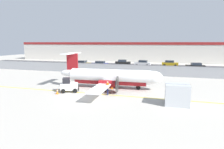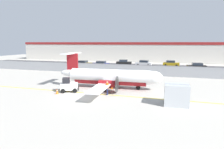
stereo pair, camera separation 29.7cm
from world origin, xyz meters
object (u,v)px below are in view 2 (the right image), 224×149
ground_crew_worker (107,87)px  parked_car_0 (83,64)px  parked_car_2 (124,63)px  parked_car_5 (197,66)px  commuter_airplane (112,77)px  parked_car_3 (144,63)px  parked_car_1 (101,64)px  baggage_tug (69,85)px  parked_car_4 (171,63)px  traffic_cone_near_left (57,91)px  cargo_container (177,95)px  traffic_cone_near_right (112,87)px

ground_crew_worker → parked_car_0: bearing=100.7°
parked_car_2 → parked_car_5: (18.42, -3.56, 0.00)m
ground_crew_worker → commuter_airplane: bearing=78.2°
parked_car_2 → parked_car_3: same height
parked_car_5 → commuter_airplane: bearing=54.5°
parked_car_1 → parked_car_0: bearing=0.9°
parked_car_2 → parked_car_3: 5.54m
ground_crew_worker → baggage_tug: bearing=160.5°
parked_car_2 → parked_car_5: size_ratio=1.00×
parked_car_5 → parked_car_4: bearing=-46.6°
parked_car_4 → parked_car_3: bearing=-164.7°
baggage_tug → ground_crew_worker: (5.28, 0.06, 0.10)m
parked_car_1 → parked_car_4: same height
traffic_cone_near_left → parked_car_0: size_ratio=0.15×
ground_crew_worker → parked_car_2: bearing=79.8°
parked_car_0 → parked_car_1: (4.85, 0.10, 0.00)m
baggage_tug → traffic_cone_near_left: (-0.92, -1.34, -0.54)m
parked_car_0 → cargo_container: bearing=-43.9°
ground_crew_worker → parked_car_4: (7.18, 32.46, -0.06)m
parked_car_0 → parked_car_5: bearing=10.2°
baggage_tug → parked_car_4: size_ratio=0.60×
cargo_container → parked_car_1: bearing=122.3°
parked_car_0 → traffic_cone_near_left: bearing=-66.1°
parked_car_1 → parked_car_2: same height
traffic_cone_near_right → parked_car_0: bearing=123.7°
commuter_airplane → cargo_container: 10.21m
parked_car_2 → parked_car_4: size_ratio=1.02×
commuter_airplane → ground_crew_worker: (0.53, -3.63, -0.65)m
commuter_airplane → parked_car_5: (13.51, 23.86, -0.71)m
traffic_cone_near_right → parked_car_5: parked_car_5 is taller
parked_car_4 → parked_car_5: 7.64m
ground_crew_worker → cargo_container: 8.30m
parked_car_1 → parked_car_2: bearing=-130.0°
traffic_cone_near_right → parked_car_2: size_ratio=0.15×
parked_car_4 → ground_crew_worker: bearing=-100.0°
baggage_tug → parked_car_5: (18.25, 27.55, 0.04)m
traffic_cone_near_right → parked_car_1: size_ratio=0.15×
commuter_airplane → traffic_cone_near_left: commuter_airplane is taller
parked_car_2 → commuter_airplane: bearing=-86.5°
ground_crew_worker → parked_car_2: (-5.44, 31.04, -0.06)m
commuter_airplane → cargo_container: commuter_airplane is taller
traffic_cone_near_left → traffic_cone_near_right: size_ratio=1.00×
cargo_container → parked_car_4: 34.28m
commuter_airplane → traffic_cone_near_right: 1.33m
parked_car_0 → parked_car_1: bearing=6.8°
baggage_tug → ground_crew_worker: size_ratio=1.52×
parked_car_5 → parked_car_3: bearing=-20.6°
parked_car_2 → parked_car_5: same height
commuter_airplane → parked_car_3: commuter_airplane is taller
baggage_tug → parked_car_4: baggage_tug is taller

